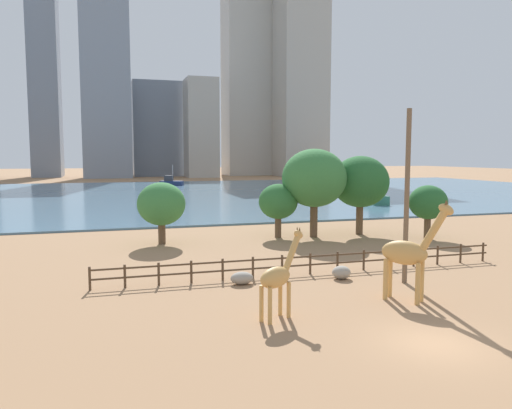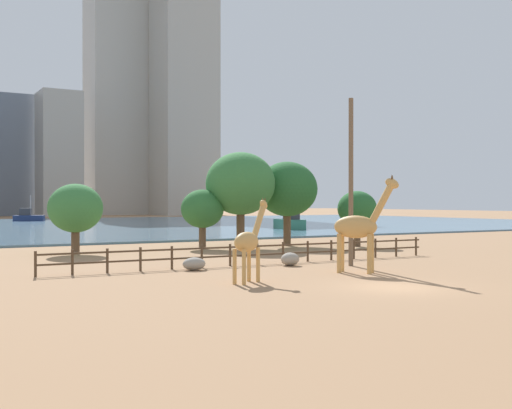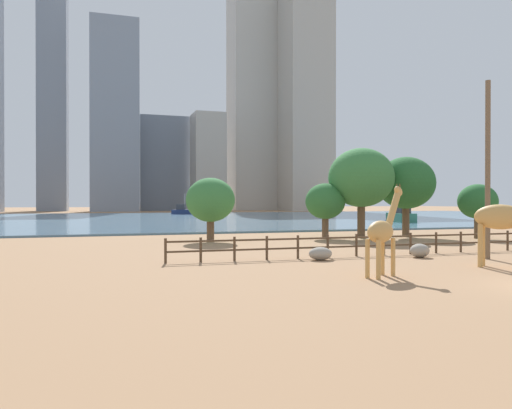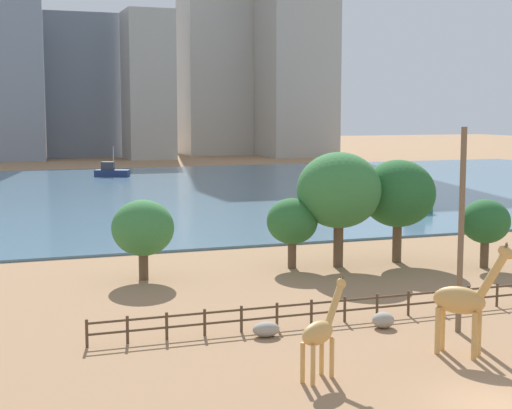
% 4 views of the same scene
% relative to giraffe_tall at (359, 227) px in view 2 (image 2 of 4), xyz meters
% --- Properties ---
extents(ground_plane, '(400.00, 400.00, 0.00)m').
position_rel_giraffe_tall_xyz_m(ground_plane, '(-2.28, 74.73, -2.46)').
color(ground_plane, '#9E7551').
extents(harbor_water, '(180.00, 86.00, 0.20)m').
position_rel_giraffe_tall_xyz_m(harbor_water, '(-2.28, 71.73, -2.36)').
color(harbor_water, slate).
rests_on(harbor_water, ground).
extents(giraffe_tall, '(2.71, 3.16, 5.20)m').
position_rel_giraffe_tall_xyz_m(giraffe_tall, '(0.00, 0.00, 0.00)').
color(giraffe_tall, tan).
rests_on(giraffe_tall, ground).
extents(giraffe_companion, '(2.73, 1.84, 4.02)m').
position_rel_giraffe_tall_xyz_m(giraffe_companion, '(-7.10, -0.64, -0.54)').
color(giraffe_companion, tan).
rests_on(giraffe_companion, ground).
extents(utility_pole, '(0.28, 0.28, 9.89)m').
position_rel_giraffe_tall_xyz_m(utility_pole, '(1.97, 3.21, 2.48)').
color(utility_pole, brown).
rests_on(utility_pole, ground).
extents(boulder_near_fence, '(1.31, 0.95, 0.71)m').
position_rel_giraffe_tall_xyz_m(boulder_near_fence, '(-7.06, 5.59, -2.11)').
color(boulder_near_fence, gray).
rests_on(boulder_near_fence, ground).
extents(boulder_by_pole, '(1.10, 1.04, 0.78)m').
position_rel_giraffe_tall_xyz_m(boulder_by_pole, '(-1.09, 5.07, -2.07)').
color(boulder_by_pole, gray).
rests_on(boulder_by_pole, ground).
extents(enclosure_fence, '(26.12, 0.14, 1.30)m').
position_rel_giraffe_tall_xyz_m(enclosure_fence, '(-2.33, 6.73, -1.71)').
color(enclosure_fence, '#4C3826').
rests_on(enclosure_fence, ground).
extents(tree_left_large, '(5.24, 5.24, 7.24)m').
position_rel_giraffe_tall_xyz_m(tree_left_large, '(8.09, 19.76, 2.39)').
color(tree_left_large, brown).
rests_on(tree_left_large, ground).
extents(tree_center_broad, '(3.32, 3.32, 4.69)m').
position_rel_giraffe_tall_xyz_m(tree_center_broad, '(12.64, 15.91, 0.70)').
color(tree_center_broad, brown).
rests_on(tree_center_broad, ground).
extents(tree_right_tall, '(3.93, 3.93, 5.09)m').
position_rel_giraffe_tall_xyz_m(tree_right_tall, '(-9.95, 20.01, 0.83)').
color(tree_right_tall, brown).
rests_on(tree_right_tall, ground).
extents(tree_left_small, '(5.74, 5.74, 7.87)m').
position_rel_giraffe_tall_xyz_m(tree_left_small, '(3.45, 19.63, 2.79)').
color(tree_left_small, brown).
rests_on(tree_left_small, ground).
extents(tree_right_small, '(3.46, 3.46, 4.78)m').
position_rel_giraffe_tall_xyz_m(tree_right_small, '(0.31, 20.30, 0.72)').
color(tree_right_small, brown).
rests_on(tree_right_small, ground).
extents(boat_ferry, '(5.70, 3.90, 4.84)m').
position_rel_giraffe_tall_xyz_m(boat_ferry, '(0.58, 96.72, -1.45)').
color(boat_ferry, navy).
rests_on(boat_ferry, harbor_water).
extents(boat_sailboat, '(3.71, 6.76, 2.81)m').
position_rel_giraffe_tall_xyz_m(boat_sailboat, '(23.74, 43.62, -1.31)').
color(boat_sailboat, '#337259').
rests_on(boat_sailboat, harbor_water).
extents(skyline_block_central, '(10.16, 11.14, 32.31)m').
position_rel_giraffe_tall_xyz_m(skyline_block_central, '(16.75, 143.69, 13.69)').
color(skyline_block_central, '#ADA89E').
rests_on(skyline_block_central, ground).
extents(skyline_tower_short, '(17.38, 13.57, 79.08)m').
position_rel_giraffe_tall_xyz_m(skyline_tower_short, '(36.71, 156.49, 37.08)').
color(skyline_tower_short, '#B7B2A8').
rests_on(skyline_tower_short, ground).
extents(skyline_block_wide, '(15.82, 14.57, 79.11)m').
position_rel_giraffe_tall_xyz_m(skyline_block_wide, '(51.28, 141.69, 37.09)').
color(skyline_block_wide, '#ADA89E').
rests_on(skyline_block_wide, ground).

